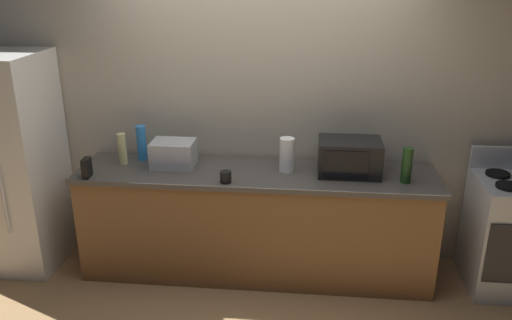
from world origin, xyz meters
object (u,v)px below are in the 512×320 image
at_px(mug_black, 226,177).
at_px(bottle_wine, 407,165).
at_px(refrigerator, 9,163).
at_px(stove_range, 511,234).
at_px(bottle_vinegar, 122,149).
at_px(paper_towel_roll, 287,155).
at_px(cordless_phone, 87,168).
at_px(bottle_spray_cleaner, 142,143).
at_px(microwave, 349,157).
at_px(toaster_oven, 173,154).

bearing_deg(mug_black, bottle_wine, 6.00).
bearing_deg(refrigerator, stove_range, 0.00).
xyz_separation_m(bottle_wine, bottle_vinegar, (-2.23, 0.17, -0.01)).
bearing_deg(paper_towel_roll, refrigerator, -178.74).
relative_size(refrigerator, cordless_phone, 12.00).
height_order(bottle_vinegar, mug_black, bottle_vinegar).
distance_m(bottle_spray_cleaner, bottle_wine, 2.12).
xyz_separation_m(cordless_phone, bottle_spray_cleaner, (0.31, 0.42, 0.07)).
distance_m(microwave, mug_black, 0.97).
bearing_deg(bottle_vinegar, bottle_spray_cleaner, 40.42).
xyz_separation_m(refrigerator, paper_towel_roll, (2.29, 0.05, 0.13)).
distance_m(cordless_phone, bottle_vinegar, 0.36).
bearing_deg(bottle_spray_cleaner, stove_range, -3.52).
bearing_deg(bottle_wine, refrigerator, 178.34).
relative_size(refrigerator, paper_towel_roll, 6.67).
relative_size(paper_towel_roll, mug_black, 3.07).
distance_m(refrigerator, bottle_vinegar, 0.96).
height_order(bottle_wine, bottle_vinegar, bottle_wine).
bearing_deg(bottle_wine, stove_range, 6.10).
bearing_deg(cordless_phone, toaster_oven, 22.62).
xyz_separation_m(microwave, toaster_oven, (-1.40, 0.01, -0.03)).
bearing_deg(bottle_vinegar, bottle_wine, -4.24).
height_order(cordless_phone, bottle_vinegar, bottle_vinegar).
height_order(bottle_wine, mug_black, bottle_wine).
bearing_deg(refrigerator, cordless_phone, -16.95).
relative_size(cordless_phone, mug_black, 1.71).
height_order(microwave, mug_black, microwave).
height_order(stove_range, bottle_wine, bottle_wine).
bearing_deg(cordless_phone, bottle_vinegar, 56.67).
bearing_deg(stove_range, bottle_wine, -173.90).
distance_m(toaster_oven, bottle_spray_cleaner, 0.33).
distance_m(stove_range, bottle_wine, 1.04).
xyz_separation_m(stove_range, mug_black, (-2.20, -0.23, 0.48)).
relative_size(refrigerator, microwave, 3.75).
bearing_deg(microwave, bottle_vinegar, 179.21).
height_order(refrigerator, mug_black, refrigerator).
height_order(toaster_oven, bottle_vinegar, bottle_vinegar).
bearing_deg(mug_black, bottle_spray_cleaner, 151.56).
bearing_deg(microwave, bottle_spray_cleaner, 175.46).
xyz_separation_m(refrigerator, stove_range, (4.05, 0.00, -0.44)).
height_order(refrigerator, bottle_wine, refrigerator).
xyz_separation_m(refrigerator, cordless_phone, (0.77, -0.24, 0.07)).
bearing_deg(bottle_spray_cleaner, microwave, -4.54).
distance_m(bottle_wine, bottle_vinegar, 2.24).
height_order(paper_towel_roll, cordless_phone, paper_towel_roll).
bearing_deg(stove_range, mug_black, -173.96).
relative_size(stove_range, paper_towel_roll, 4.00).
relative_size(microwave, cordless_phone, 3.20).
distance_m(cordless_phone, bottle_wine, 2.42).
bearing_deg(refrigerator, bottle_wine, -1.66).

